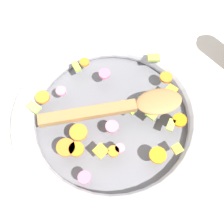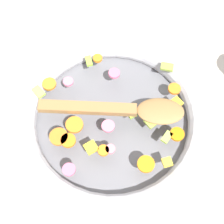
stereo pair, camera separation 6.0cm
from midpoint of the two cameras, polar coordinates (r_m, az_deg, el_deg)
name	(u,v)px [view 2 (the right image)]	position (r m, az deg, el deg)	size (l,w,h in m)	color
ground_plane	(112,123)	(0.65, 2.65, -2.21)	(4.00, 4.00, 0.00)	beige
skillet	(112,118)	(0.63, 2.73, -1.40)	(0.40, 0.40, 0.05)	slate
chopped_vegetables	(108,118)	(0.59, 2.14, -1.42)	(0.31, 0.31, 0.01)	orange
wooden_spoon	(128,110)	(0.59, 5.77, 0.13)	(0.25, 0.19, 0.01)	olive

